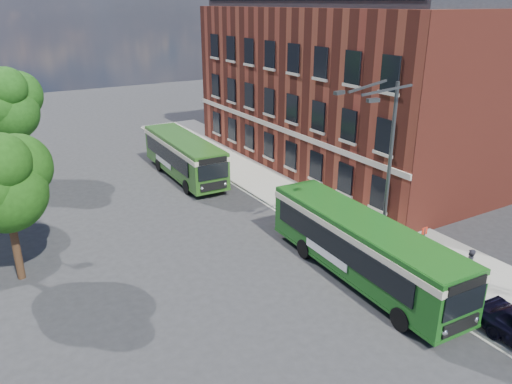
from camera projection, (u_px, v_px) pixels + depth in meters
ground at (274, 267)px, 24.79m from camera, size 120.00×120.00×0.00m
pavement at (297, 191)px, 34.53m from camera, size 6.00×48.00×0.15m
kerb_line at (259, 201)px, 33.09m from camera, size 0.12×48.00×0.01m
brick_office at (344, 76)px, 38.62m from camera, size 12.10×26.00×14.20m
street_lamp at (384, 171)px, 23.78m from camera, size 2.96×2.38×9.00m
bus_stop_sign at (422, 247)px, 23.55m from camera, size 0.35×0.08×2.52m
bus_front at (362, 244)px, 23.19m from camera, size 3.00×11.80×3.02m
bus_rear at (184, 154)px, 36.89m from camera, size 2.86×10.62×3.02m
pedestrian_a at (469, 267)px, 22.82m from camera, size 0.76×0.70×1.73m
pedestrian_b at (400, 241)px, 25.35m from camera, size 0.88×0.74×1.63m
tree_left at (5, 181)px, 22.08m from camera, size 4.30×4.09×7.26m
tree_right at (9, 103)px, 35.45m from camera, size 4.88×4.64×8.24m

